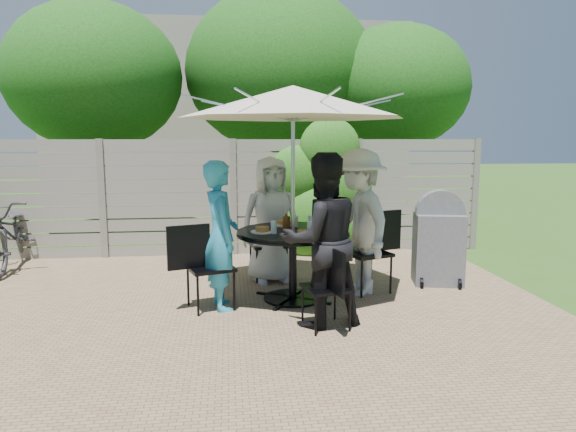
{
  "coord_description": "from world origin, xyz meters",
  "views": [
    {
      "loc": [
        -0.07,
        -5.09,
        1.86
      ],
      "look_at": [
        0.61,
        0.77,
        0.96
      ],
      "focal_mm": 32.0,
      "sensor_mm": 36.0,
      "label": 1
    }
  ],
  "objects": [
    {
      "name": "patio_table",
      "position": [
        0.64,
        0.57,
        0.57
      ],
      "size": [
        1.5,
        1.5,
        0.82
      ],
      "rotation": [
        0.0,
        0.0,
        0.22
      ],
      "color": "black",
      "rests_on": "ground"
    },
    {
      "name": "plate_back",
      "position": [
        0.56,
        0.93,
        0.85
      ],
      "size": [
        0.26,
        0.26,
        0.06
      ],
      "color": "white",
      "rests_on": "patio_table"
    },
    {
      "name": "plate_left",
      "position": [
        0.29,
        0.5,
        0.85
      ],
      "size": [
        0.26,
        0.26,
        0.06
      ],
      "color": "white",
      "rests_on": "patio_table"
    },
    {
      "name": "chair_back",
      "position": [
        0.43,
        1.52,
        0.29
      ],
      "size": [
        0.53,
        0.72,
        0.96
      ],
      "rotation": [
        0.0,
        0.0,
        4.87
      ],
      "color": "black",
      "rests_on": "ground"
    },
    {
      "name": "plate_right",
      "position": [
        0.99,
        0.65,
        0.85
      ],
      "size": [
        0.26,
        0.26,
        0.06
      ],
      "color": "white",
      "rests_on": "patio_table"
    },
    {
      "name": "bicycle",
      "position": [
        -3.18,
        2.6,
        0.51
      ],
      "size": [
        0.89,
        2.0,
        1.01
      ],
      "primitive_type": "imported",
      "rotation": [
        0.0,
        0.0,
        0.12
      ],
      "color": "#333338",
      "rests_on": "ground"
    },
    {
      "name": "chair_front",
      "position": [
        0.85,
        -0.37,
        0.26
      ],
      "size": [
        0.48,
        0.64,
        0.85
      ],
      "rotation": [
        0.0,
        0.0,
        1.78
      ],
      "color": "black",
      "rests_on": "ground"
    },
    {
      "name": "glass_left",
      "position": [
        0.41,
        0.41,
        0.89
      ],
      "size": [
        0.07,
        0.07,
        0.14
      ],
      "primitive_type": "cylinder",
      "color": "silver",
      "rests_on": "patio_table"
    },
    {
      "name": "plate_extra",
      "position": [
        0.88,
        0.32,
        0.85
      ],
      "size": [
        0.24,
        0.24,
        0.06
      ],
      "color": "white",
      "rests_on": "patio_table"
    },
    {
      "name": "chair_left",
      "position": [
        -0.3,
        0.36,
        0.29
      ],
      "size": [
        0.73,
        0.58,
        0.96
      ],
      "rotation": [
        0.0,
        0.0,
        6.61
      ],
      "color": "black",
      "rests_on": "ground"
    },
    {
      "name": "person_front",
      "position": [
        0.82,
        -0.24,
        0.86
      ],
      "size": [
        0.96,
        0.82,
        1.73
      ],
      "primitive_type": "imported",
      "rotation": [
        0.0,
        0.0,
        3.36
      ],
      "color": "black",
      "rests_on": "ground"
    },
    {
      "name": "person_left",
      "position": [
        -0.17,
        0.39,
        0.81
      ],
      "size": [
        0.51,
        0.66,
        1.63
      ],
      "primitive_type": "imported",
      "rotation": [
        0.0,
        0.0,
        8.08
      ],
      "color": "#2B95BE",
      "rests_on": "ground"
    },
    {
      "name": "backyard_envelope",
      "position": [
        0.09,
        10.29,
        2.61
      ],
      "size": [
        60.0,
        60.0,
        5.0
      ],
      "color": "#35551A",
      "rests_on": "ground"
    },
    {
      "name": "syrup_jug",
      "position": [
        0.57,
        0.61,
        0.9
      ],
      "size": [
        0.09,
        0.09,
        0.16
      ],
      "primitive_type": "cylinder",
      "color": "#59280C",
      "rests_on": "patio_table"
    },
    {
      "name": "plate_front",
      "position": [
        0.72,
        0.22,
        0.85
      ],
      "size": [
        0.26,
        0.26,
        0.06
      ],
      "color": "white",
      "rests_on": "patio_table"
    },
    {
      "name": "glass_front",
      "position": [
        0.8,
        0.34,
        0.89
      ],
      "size": [
        0.07,
        0.07,
        0.14
      ],
      "primitive_type": "cylinder",
      "color": "silver",
      "rests_on": "patio_table"
    },
    {
      "name": "umbrella",
      "position": [
        0.64,
        0.57,
        2.25
      ],
      "size": [
        2.99,
        2.99,
        2.43
      ],
      "rotation": [
        0.0,
        0.0,
        0.22
      ],
      "color": "silver",
      "rests_on": "ground"
    },
    {
      "name": "bbq_grill",
      "position": [
        2.56,
        1.01,
        0.55
      ],
      "size": [
        0.68,
        0.57,
        1.22
      ],
      "rotation": [
        0.0,
        0.0,
        -0.22
      ],
      "color": "slate",
      "rests_on": "ground"
    },
    {
      "name": "person_right",
      "position": [
        1.45,
        0.76,
        0.87
      ],
      "size": [
        0.88,
        1.24,
        1.74
      ],
      "primitive_type": "imported",
      "rotation": [
        0.0,
        0.0,
        4.93
      ],
      "color": "beige",
      "rests_on": "ground"
    },
    {
      "name": "glass_right",
      "position": [
        0.87,
        0.73,
        0.89
      ],
      "size": [
        0.07,
        0.07,
        0.14
      ],
      "primitive_type": "cylinder",
      "color": "silver",
      "rests_on": "patio_table"
    },
    {
      "name": "person_back",
      "position": [
        0.46,
        1.38,
        0.82
      ],
      "size": [
        0.89,
        0.68,
        1.63
      ],
      "primitive_type": "imported",
      "rotation": [
        0.0,
        0.0,
        6.5
      ],
      "color": "silver",
      "rests_on": "ground"
    },
    {
      "name": "coffee_cup",
      "position": [
        0.69,
        0.81,
        0.88
      ],
      "size": [
        0.08,
        0.08,
        0.12
      ],
      "primitive_type": "cylinder",
      "color": "#C6B293",
      "rests_on": "patio_table"
    },
    {
      "name": "chair_right",
      "position": [
        1.59,
        0.79,
        0.3
      ],
      "size": [
        0.76,
        0.6,
        0.99
      ],
      "rotation": [
        0.0,
        0.0,
        3.46
      ],
      "color": "black",
      "rests_on": "ground"
    }
  ]
}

